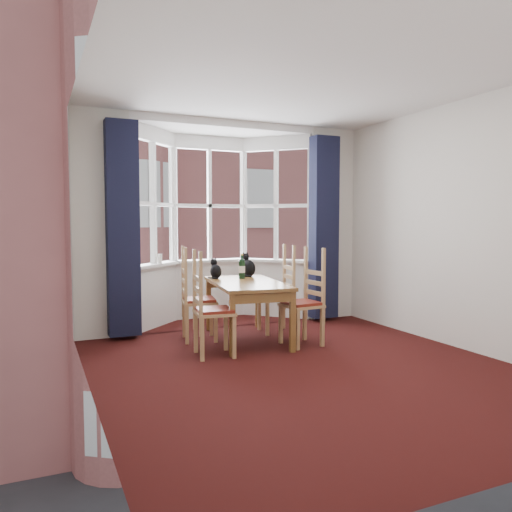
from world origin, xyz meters
TOP-DOWN VIEW (x-y plane):
  - floor at (0.00, 0.00)m, footprint 4.50×4.50m
  - ceiling at (0.00, 0.00)m, footprint 4.50×4.50m
  - wall_left at (-2.00, 0.00)m, footprint 0.00×4.50m
  - wall_right at (2.00, 0.00)m, footprint 0.00×4.50m
  - wall_back_pier_left at (-1.65, 2.25)m, footprint 0.70×0.12m
  - wall_back_pier_right at (1.65, 2.25)m, footprint 0.70×0.12m
  - bay_window at (0.00, 2.75)m, footprint 2.76×0.94m
  - curtain_left at (-1.42, 2.07)m, footprint 0.38×0.22m
  - curtain_right at (1.42, 2.07)m, footprint 0.38×0.22m
  - dining_table at (-0.07, 1.40)m, footprint 0.97×1.55m
  - chair_left_near at (-0.75, 0.91)m, footprint 0.45×0.46m
  - chair_left_far at (-0.68, 1.67)m, footprint 0.47×0.49m
  - chair_right_near at (0.51, 0.94)m, footprint 0.43×0.45m
  - chair_right_far at (0.54, 1.65)m, footprint 0.45×0.47m
  - cat_left at (-0.30, 1.88)m, footprint 0.15×0.21m
  - cat_right at (0.18, 1.94)m, footprint 0.21×0.27m
  - wine_bottle at (-0.00, 1.72)m, footprint 0.08×0.08m
  - candle_tall at (-0.85, 2.60)m, footprint 0.06×0.06m
  - street at (0.00, 32.25)m, footprint 80.00×80.00m
  - tenement_building at (0.00, 14.01)m, footprint 18.40×7.80m

SIDE VIEW (x-z plane):
  - street at x=0.00m, z-range -6.00..-6.00m
  - floor at x=0.00m, z-range 0.00..0.00m
  - chair_left_near at x=-0.75m, z-range 0.01..0.93m
  - chair_left_far at x=-0.68m, z-range 0.01..0.93m
  - chair_right_near at x=0.51m, z-range 0.01..0.93m
  - chair_right_far at x=0.54m, z-range 0.01..0.93m
  - dining_table at x=-0.07m, z-range 0.28..0.99m
  - cat_left at x=-0.30m, z-range 0.68..0.95m
  - cat_right at x=0.18m, z-range 0.68..1.01m
  - wine_bottle at x=0.00m, z-range 0.70..1.01m
  - candle_tall at x=-0.85m, z-range 0.87..1.00m
  - curtain_left at x=-1.42m, z-range 0.05..2.65m
  - curtain_right at x=1.42m, z-range 0.05..2.65m
  - wall_left at x=-2.00m, z-range -0.85..3.65m
  - wall_right at x=2.00m, z-range -0.85..3.65m
  - wall_back_pier_left at x=-1.65m, z-range 0.00..2.80m
  - wall_back_pier_right at x=1.65m, z-range 0.00..2.80m
  - bay_window at x=0.00m, z-range 0.00..2.80m
  - tenement_building at x=0.00m, z-range -6.00..9.20m
  - ceiling at x=0.00m, z-range 2.80..2.80m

